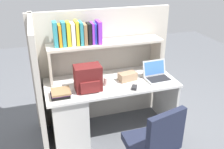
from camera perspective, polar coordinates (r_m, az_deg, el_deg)
name	(u,v)px	position (r m, az deg, el deg)	size (l,w,h in m)	color
ground_plane	(111,130)	(3.49, -0.25, -12.41)	(8.00, 8.00, 0.00)	#595B60
desk	(81,109)	(3.19, -7.03, -7.81)	(1.60, 0.70, 0.73)	silver
cubicle_partition_rear	(103,67)	(3.42, -2.16, 1.77)	(1.84, 0.05, 1.55)	#BCB5A8
cubicle_partition_left	(39,90)	(2.93, -16.11, -3.43)	(0.05, 1.06, 1.55)	#BCB5A8
overhead_hutch	(106,49)	(3.14, -1.37, 5.68)	(1.44, 0.28, 0.45)	#B3A99C
reference_books_on_shelf	(78,34)	(3.00, -7.71, 9.17)	(0.55, 0.19, 0.29)	teal
laptop	(157,75)	(3.21, 10.06, -0.09)	(0.32, 0.27, 0.22)	#B7BABF
backpack	(88,78)	(2.87, -5.45, -0.88)	(0.30, 0.22, 0.30)	#591919
computer_mouse	(134,87)	(2.95, 5.07, -2.93)	(0.06, 0.10, 0.03)	#262628
paper_cup	(107,81)	(3.00, -1.19, -1.51)	(0.08, 0.08, 0.10)	white
tissue_box	(128,77)	(3.12, 3.53, -0.47)	(0.22, 0.12, 0.10)	#9E7F60
desk_book_stack	(61,93)	(2.82, -11.56, -4.19)	(0.21, 0.20, 0.08)	black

